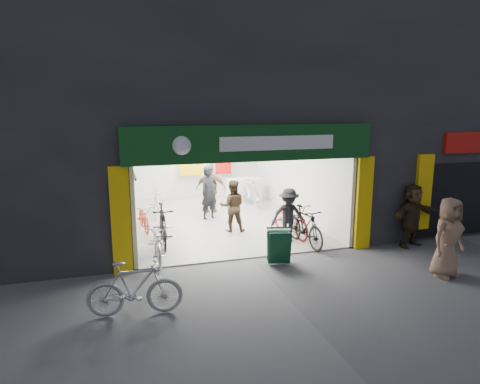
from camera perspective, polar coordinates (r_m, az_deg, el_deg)
name	(u,v)px	position (r m, az deg, el deg)	size (l,w,h in m)	color
ground	(251,259)	(11.38, 1.53, -8.89)	(60.00, 60.00, 0.00)	#56565B
building	(233,95)	(15.72, -0.95, 12.76)	(17.00, 10.27, 8.00)	#232326
bike_left_front	(158,241)	(11.32, -10.94, -6.46)	(0.69, 1.97, 1.04)	#BCBCC1
bike_left_midfront	(163,226)	(12.43, -10.28, -4.43)	(0.56, 1.98, 1.19)	black
bike_left_midback	(144,217)	(14.11, -12.69, -3.33)	(0.56, 1.61, 0.85)	#9B240E
bike_left_back	(156,204)	(15.67, -11.12, -1.53)	(0.47, 1.65, 0.99)	#A7A7AC
bike_right_front	(305,226)	(12.38, 8.64, -4.56)	(0.54, 1.90, 1.14)	black
bike_right_mid	(291,219)	(13.26, 6.81, -3.60)	(0.71, 2.02, 1.06)	#9A1A0E
bike_right_back	(251,193)	(16.92, 1.41, -0.08)	(0.54, 1.92, 1.15)	silver
parked_bike	(135,288)	(8.58, -13.83, -12.36)	(0.51, 1.80, 1.08)	#ADAEB2
customer_a	(209,193)	(14.98, -4.13, -0.16)	(0.69, 0.45, 1.90)	black
customer_b	(232,206)	(13.49, -1.03, -1.92)	(0.82, 0.64, 1.68)	#342517
customer_c	(289,216)	(12.53, 6.50, -3.17)	(1.05, 0.60, 1.62)	black
customer_d	(211,188)	(15.84, -3.88, 0.48)	(1.11, 0.46, 1.90)	#7D6749
pedestrian_near	(448,238)	(11.09, 25.98, -5.48)	(0.93, 0.60, 1.90)	#86654E
pedestrian_far	(412,215)	(13.06, 21.96, -2.88)	(1.69, 0.54, 1.82)	#382B19
sandwich_board	(279,245)	(10.97, 5.20, -7.08)	(0.68, 0.70, 0.87)	#0E3922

